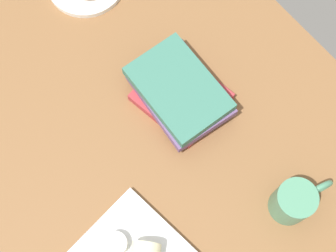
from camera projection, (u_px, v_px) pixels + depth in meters
dining_table at (128, 111)px, 117.36cm from camera, size 110.00×90.00×4.00cm
sauce_cup at (115, 244)px, 103.00cm from camera, size 4.95×4.95×2.49cm
book_stack at (180, 93)px, 112.57cm from camera, size 22.64×18.83×7.39cm
coffee_mug at (295, 201)px, 103.63cm from camera, size 8.15×13.27×9.94cm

